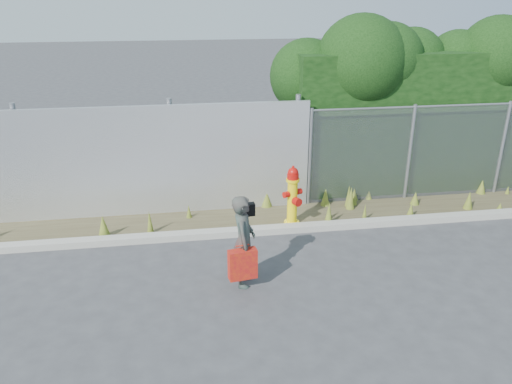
% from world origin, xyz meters
% --- Properties ---
extents(ground, '(80.00, 80.00, 0.00)m').
position_xyz_m(ground, '(0.00, 0.00, 0.00)').
color(ground, '#393A3C').
rests_on(ground, ground).
extents(curb, '(16.00, 0.22, 0.12)m').
position_xyz_m(curb, '(0.00, 1.80, 0.06)').
color(curb, '#9C9A8D').
rests_on(curb, ground).
extents(weed_strip, '(16.00, 1.32, 0.55)m').
position_xyz_m(weed_strip, '(1.05, 2.45, 0.11)').
color(weed_strip, '#473F28').
rests_on(weed_strip, ground).
extents(corrugated_fence, '(8.50, 0.21, 2.30)m').
position_xyz_m(corrugated_fence, '(-3.25, 3.01, 1.10)').
color(corrugated_fence, '#B9BCC1').
rests_on(corrugated_fence, ground).
extents(chainlink_fence, '(6.50, 0.07, 2.05)m').
position_xyz_m(chainlink_fence, '(4.25, 3.00, 1.03)').
color(chainlink_fence, gray).
rests_on(chainlink_fence, ground).
extents(hedge, '(7.77, 2.15, 3.78)m').
position_xyz_m(hedge, '(4.12, 3.99, 2.05)').
color(hedge, black).
rests_on(hedge, ground).
extents(fire_hydrant, '(0.40, 0.36, 1.19)m').
position_xyz_m(fire_hydrant, '(0.50, 2.09, 0.58)').
color(fire_hydrant, yellow).
rests_on(fire_hydrant, ground).
extents(woman, '(0.43, 0.58, 1.45)m').
position_xyz_m(woman, '(-0.67, 0.18, 0.72)').
color(woman, '#0F5F51').
rests_on(woman, ground).
extents(red_tote_bag, '(0.42, 0.16, 0.55)m').
position_xyz_m(red_tote_bag, '(-0.71, -0.01, 0.45)').
color(red_tote_bag, '#9D091A').
extents(black_shoulder_bag, '(0.26, 0.11, 0.19)m').
position_xyz_m(black_shoulder_bag, '(-0.60, 0.40, 1.13)').
color(black_shoulder_bag, black).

